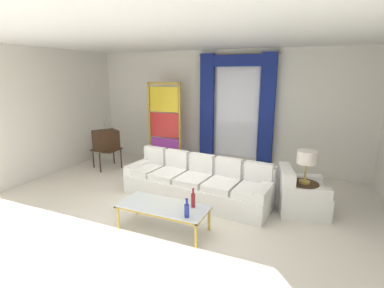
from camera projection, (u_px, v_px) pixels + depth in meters
The scene contains 15 objects.
ground_plane at pixel (168, 211), 5.29m from camera, with size 16.00×16.00×0.00m, color silver.
wall_rear at pixel (222, 109), 7.66m from camera, with size 8.00×0.12×3.00m, color white.
wall_left at pixel (42, 113), 6.89m from camera, with size 0.12×7.00×3.00m, color white.
ceiling_slab at pixel (186, 39), 5.29m from camera, with size 8.00×7.60×0.04m, color white.
curtained_window at pixel (236, 101), 7.30m from camera, with size 2.00×0.17×2.70m.
couch_white_long at pixel (198, 183), 5.78m from camera, with size 2.99×1.21×0.86m.
coffee_table at pixel (163, 207), 4.58m from camera, with size 1.42×0.61×0.41m.
bottle_blue_decanter at pixel (187, 210), 4.18m from camera, with size 0.07×0.07×0.29m.
bottle_crystal_tall at pixel (193, 199), 4.49m from camera, with size 0.07×0.07×0.31m.
vintage_tv at pixel (106, 141), 7.51m from camera, with size 0.73×0.76×1.35m.
armchair_white at pixel (299, 196), 5.22m from camera, with size 0.99×0.98×0.80m.
stained_glass_divider at pixel (164, 127), 7.63m from camera, with size 0.95×0.05×2.20m.
peacock_figurine at pixel (169, 163), 7.34m from camera, with size 0.44×0.60×0.50m.
round_side_table at pixel (303, 196), 5.06m from camera, with size 0.48×0.48×0.59m.
table_lamp_brass at pixel (307, 159), 4.90m from camera, with size 0.32×0.32×0.57m.
Camera 1 is at (2.34, -4.28, 2.43)m, focal length 27.34 mm.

